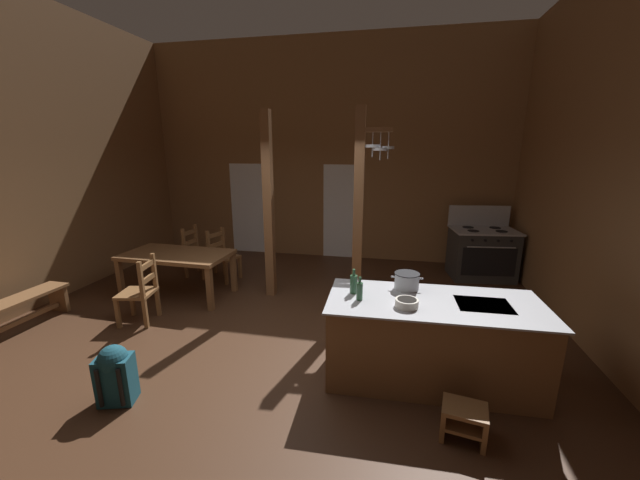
# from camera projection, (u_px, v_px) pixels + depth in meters

# --- Properties ---
(ground_plane) EXTENTS (8.47, 8.75, 0.10)m
(ground_plane) POSITION_uv_depth(u_px,v_px,m) (265.00, 350.00, 4.48)
(ground_plane) COLOR #422819
(wall_back) EXTENTS (8.47, 0.14, 4.61)m
(wall_back) POSITION_uv_depth(u_px,v_px,m) (326.00, 152.00, 7.73)
(wall_back) COLOR brown
(wall_back) RESTS_ON ground_plane
(glazed_door_back_left) EXTENTS (1.00, 0.01, 2.05)m
(glazed_door_back_left) POSITION_uv_depth(u_px,v_px,m) (252.00, 209.00, 8.32)
(glazed_door_back_left) COLOR white
(glazed_door_back_left) RESTS_ON ground_plane
(glazed_panel_back_right) EXTENTS (0.84, 0.01, 2.05)m
(glazed_panel_back_right) POSITION_uv_depth(u_px,v_px,m) (342.00, 212.00, 7.90)
(glazed_panel_back_right) COLOR white
(glazed_panel_back_right) RESTS_ON ground_plane
(kitchen_island) EXTENTS (2.19, 1.02, 0.88)m
(kitchen_island) POSITION_uv_depth(u_px,v_px,m) (431.00, 340.00, 3.77)
(kitchen_island) COLOR brown
(kitchen_island) RESTS_ON ground_plane
(stove_range) EXTENTS (1.23, 0.93, 1.32)m
(stove_range) POSITION_uv_depth(u_px,v_px,m) (482.00, 253.00, 6.77)
(stove_range) COLOR #2F2F2F
(stove_range) RESTS_ON ground_plane
(support_post_with_pot_rack) EXTENTS (0.55, 0.25, 2.96)m
(support_post_with_pot_rack) POSITION_uv_depth(u_px,v_px,m) (360.00, 205.00, 5.21)
(support_post_with_pot_rack) COLOR brown
(support_post_with_pot_rack) RESTS_ON ground_plane
(support_post_center) EXTENTS (0.14, 0.14, 2.96)m
(support_post_center) POSITION_uv_depth(u_px,v_px,m) (269.00, 207.00, 5.71)
(support_post_center) COLOR brown
(support_post_center) RESTS_ON ground_plane
(step_stool) EXTENTS (0.40, 0.34, 0.30)m
(step_stool) POSITION_uv_depth(u_px,v_px,m) (464.00, 420.00, 3.03)
(step_stool) COLOR brown
(step_stool) RESTS_ON ground_plane
(dining_table) EXTENTS (1.73, 0.95, 0.74)m
(dining_table) POSITION_uv_depth(u_px,v_px,m) (177.00, 258.00, 5.85)
(dining_table) COLOR brown
(dining_table) RESTS_ON ground_plane
(ladderback_chair_near_window) EXTENTS (0.51, 0.51, 0.95)m
(ladderback_chair_near_window) POSITION_uv_depth(u_px,v_px,m) (140.00, 292.00, 5.01)
(ladderback_chair_near_window) COLOR brown
(ladderback_chair_near_window) RESTS_ON ground_plane
(ladderback_chair_by_post) EXTENTS (0.55, 0.55, 0.95)m
(ladderback_chair_by_post) POSITION_uv_depth(u_px,v_px,m) (222.00, 256.00, 6.66)
(ladderback_chair_by_post) COLOR brown
(ladderback_chair_by_post) RESTS_ON ground_plane
(ladderback_chair_at_table_end) EXTENTS (0.48, 0.48, 0.95)m
(ladderback_chair_at_table_end) POSITION_uv_depth(u_px,v_px,m) (197.00, 253.00, 6.87)
(ladderback_chair_at_table_end) COLOR brown
(ladderback_chair_at_table_end) RESTS_ON ground_plane
(bench_along_left_wall) EXTENTS (0.39, 1.19, 0.44)m
(bench_along_left_wall) POSITION_uv_depth(u_px,v_px,m) (22.00, 307.00, 4.88)
(bench_along_left_wall) COLOR brown
(bench_along_left_wall) RESTS_ON ground_plane
(backpack) EXTENTS (0.37, 0.36, 0.60)m
(backpack) POSITION_uv_depth(u_px,v_px,m) (115.00, 373.00, 3.43)
(backpack) COLOR #194756
(backpack) RESTS_ON ground_plane
(stockpot_on_counter) EXTENTS (0.34, 0.27, 0.18)m
(stockpot_on_counter) POSITION_uv_depth(u_px,v_px,m) (407.00, 281.00, 3.95)
(stockpot_on_counter) COLOR #A8AAB2
(stockpot_on_counter) RESTS_ON kitchen_island
(mixing_bowl_on_counter) EXTENTS (0.23, 0.23, 0.08)m
(mixing_bowl_on_counter) POSITION_uv_depth(u_px,v_px,m) (407.00, 303.00, 3.51)
(mixing_bowl_on_counter) COLOR silver
(mixing_bowl_on_counter) RESTS_ON kitchen_island
(bottle_tall_on_counter) EXTENTS (0.08, 0.08, 0.27)m
(bottle_tall_on_counter) POSITION_uv_depth(u_px,v_px,m) (354.00, 284.00, 3.83)
(bottle_tall_on_counter) COLOR #2D5638
(bottle_tall_on_counter) RESTS_ON kitchen_island
(bottle_short_on_counter) EXTENTS (0.06, 0.06, 0.25)m
(bottle_short_on_counter) POSITION_uv_depth(u_px,v_px,m) (360.00, 291.00, 3.66)
(bottle_short_on_counter) COLOR #2D5638
(bottle_short_on_counter) RESTS_ON kitchen_island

